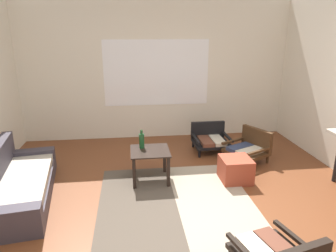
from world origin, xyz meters
The scene contains 9 objects.
ground_plane centered at (0.00, 0.00, 0.00)m, with size 7.80×7.80×0.00m, color brown.
far_wall_with_window centered at (0.00, 3.06, 1.35)m, with size 5.60×0.13×2.70m.
area_rug centered at (0.00, 0.28, 0.01)m, with size 1.94×2.30×0.01m.
couch centered at (-2.02, 0.72, 0.20)m, with size 0.96×1.94×0.65m.
coffee_table centered at (-0.28, 1.06, 0.36)m, with size 0.55×0.54×0.46m.
armchair_by_window centered at (0.89, 2.12, 0.22)m, with size 0.64×0.59×0.48m.
armchair_corner centered at (1.42, 1.59, 0.23)m, with size 0.76×0.79×0.52m.
ottoman_orange centered at (0.94, 0.89, 0.17)m, with size 0.42×0.42×0.35m, color #993D28.
glass_bottle centered at (-0.39, 1.17, 0.58)m, with size 0.08×0.08×0.27m.
Camera 1 is at (-0.52, -3.01, 2.08)m, focal length 32.84 mm.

